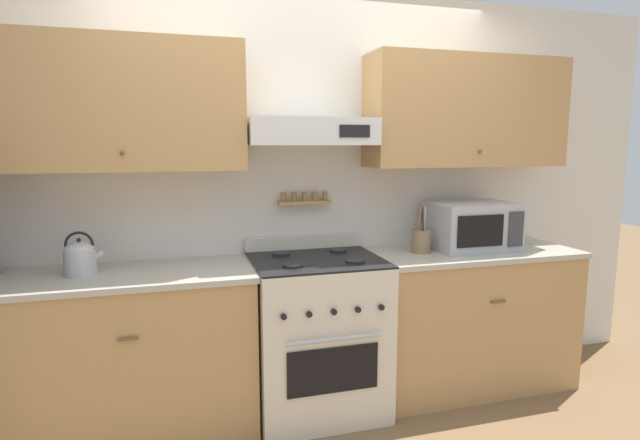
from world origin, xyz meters
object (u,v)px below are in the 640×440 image
(microwave, at_px, (471,226))
(stove_range, at_px, (317,334))
(tea_kettle, at_px, (80,257))
(utensil_crock, at_px, (421,241))

(microwave, bearing_deg, stove_range, -176.36)
(tea_kettle, distance_m, utensil_crock, 1.98)
(tea_kettle, xyz_separation_m, microwave, (2.36, 0.02, 0.06))
(microwave, bearing_deg, utensil_crock, -177.27)
(tea_kettle, height_order, utensil_crock, utensil_crock)
(stove_range, xyz_separation_m, tea_kettle, (-1.28, 0.05, 0.54))
(microwave, relative_size, utensil_crock, 1.79)
(stove_range, relative_size, utensil_crock, 3.43)
(stove_range, height_order, utensil_crock, utensil_crock)
(tea_kettle, relative_size, microwave, 0.44)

